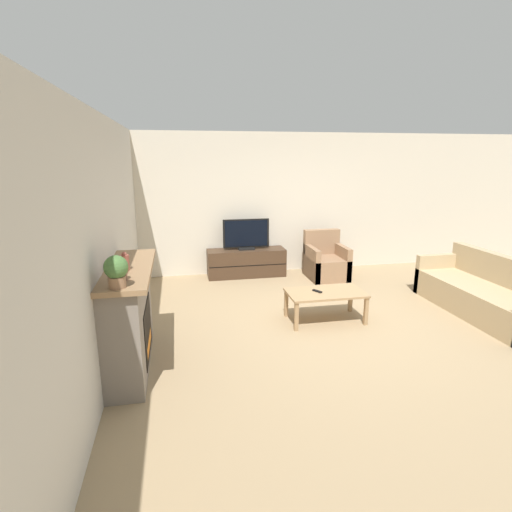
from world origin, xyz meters
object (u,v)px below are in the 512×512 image
at_px(fireplace, 129,317).
at_px(mantel_vase_left, 120,271).
at_px(armchair, 326,263).
at_px(couch, 486,296).
at_px(potted_plant, 116,270).
at_px(remote, 317,291).
at_px(coffee_table, 326,295).
at_px(tv, 246,235).
at_px(tv_stand, 246,263).
at_px(mantel_vase_centre_left, 125,262).

distance_m(fireplace, mantel_vase_left, 0.81).
bearing_deg(armchair, couch, -53.47).
bearing_deg(potted_plant, remote, 31.58).
relative_size(mantel_vase_left, potted_plant, 0.69).
bearing_deg(mantel_vase_left, coffee_table, 26.42).
xyz_separation_m(tv, couch, (3.10, -2.58, -0.51)).
xyz_separation_m(tv_stand, remote, (0.60, -2.33, 0.17)).
bearing_deg(mantel_vase_left, potted_plant, -90.00).
distance_m(fireplace, potted_plant, 0.99).
bearing_deg(tv_stand, tv, -90.00).
xyz_separation_m(mantel_vase_left, tv, (1.80, 3.60, -0.42)).
bearing_deg(potted_plant, mantel_vase_centre_left, 90.00).
bearing_deg(fireplace, mantel_vase_centre_left, -82.08).
xyz_separation_m(mantel_vase_left, tv_stand, (1.80, 3.60, -0.96)).
height_order(mantel_vase_left, remote, mantel_vase_left).
bearing_deg(tv_stand, mantel_vase_left, -116.63).
xyz_separation_m(potted_plant, tv_stand, (1.80, 3.80, -1.03)).
bearing_deg(armchair, coffee_table, -111.02).
height_order(fireplace, mantel_vase_centre_left, mantel_vase_centre_left).
relative_size(tv_stand, tv, 1.69).
distance_m(mantel_vase_left, tv, 4.05).
relative_size(mantel_vase_centre_left, coffee_table, 0.18).
bearing_deg(tv, armchair, -14.49).
height_order(fireplace, remote, fireplace).
relative_size(mantel_vase_centre_left, potted_plant, 0.65).
distance_m(mantel_vase_centre_left, armchair, 4.44).
height_order(fireplace, couch, fireplace).
distance_m(potted_plant, tv_stand, 4.33).
relative_size(fireplace, armchair, 1.84).
height_order(tv, remote, tv).
relative_size(tv_stand, coffee_table, 1.39).
bearing_deg(armchair, mantel_vase_left, -135.48).
height_order(mantel_vase_left, tv, mantel_vase_left).
xyz_separation_m(remote, couch, (2.50, -0.26, -0.15)).
distance_m(coffee_table, remote, 0.13).
xyz_separation_m(mantel_vase_left, remote, (2.40, 1.27, -0.78)).
xyz_separation_m(mantel_vase_centre_left, tv_stand, (1.80, 3.24, -0.95)).
distance_m(mantel_vase_centre_left, tv, 3.73).
bearing_deg(mantel_vase_centre_left, tv, 60.83).
bearing_deg(couch, tv_stand, 140.19).
xyz_separation_m(fireplace, couch, (4.92, 0.53, -0.29)).
distance_m(mantel_vase_left, potted_plant, 0.21).
distance_m(tv_stand, armchair, 1.52).
relative_size(mantel_vase_left, remote, 1.35).
bearing_deg(tv, coffee_table, -73.13).
bearing_deg(tv, mantel_vase_left, -116.65).
bearing_deg(couch, potted_plant, -166.03).
xyz_separation_m(potted_plant, tv, (1.80, 3.80, -0.49)).
bearing_deg(fireplace, armchair, 39.72).
distance_m(fireplace, armchair, 4.29).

